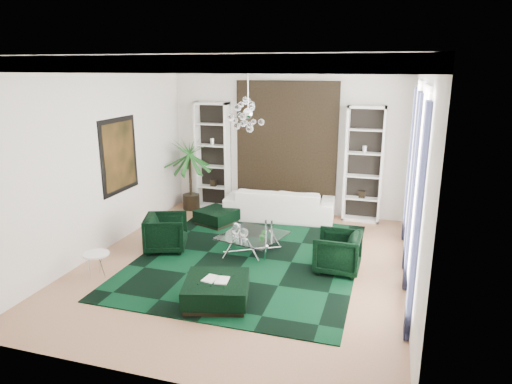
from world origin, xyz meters
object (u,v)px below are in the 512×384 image
(side_table, at_px, (97,266))
(coffee_table, at_px, (252,244))
(armchair_right, at_px, (337,252))
(sofa, at_px, (280,204))
(palm, at_px, (190,165))
(armchair_left, at_px, (166,233))
(ottoman_front, at_px, (217,291))
(ottoman_side, at_px, (217,217))

(side_table, bearing_deg, coffee_table, 38.21)
(armchair_right, bearing_deg, sofa, -145.44)
(sofa, relative_size, palm, 1.10)
(side_table, height_order, palm, palm)
(sofa, relative_size, armchair_left, 3.22)
(coffee_table, height_order, ottoman_front, ottoman_front)
(sofa, bearing_deg, ottoman_front, 86.02)
(sofa, height_order, palm, palm)
(armchair_right, xyz_separation_m, palm, (-4.20, 2.75, 0.83))
(armchair_left, bearing_deg, palm, -5.53)
(armchair_right, height_order, ottoman_side, armchair_right)
(armchair_right, bearing_deg, coffee_table, -100.19)
(palm, bearing_deg, armchair_right, -33.22)
(sofa, relative_size, ottoman_side, 3.27)
(coffee_table, distance_m, ottoman_front, 2.10)
(ottoman_front, bearing_deg, ottoman_side, 111.52)
(coffee_table, relative_size, ottoman_side, 1.41)
(armchair_left, relative_size, ottoman_side, 1.02)
(coffee_table, bearing_deg, ottoman_side, 132.95)
(sofa, relative_size, armchair_right, 3.24)
(armchair_left, relative_size, armchair_right, 1.01)
(sofa, bearing_deg, palm, -6.97)
(armchair_left, relative_size, ottoman_front, 0.83)
(ottoman_side, bearing_deg, sofa, 32.20)
(sofa, xyz_separation_m, ottoman_side, (-1.35, -0.85, -0.21))
(armchair_right, bearing_deg, ottoman_front, -43.05)
(armchair_left, distance_m, side_table, 1.62)
(sofa, height_order, ottoman_side, sofa)
(ottoman_front, bearing_deg, side_table, 174.05)
(ottoman_side, distance_m, palm, 1.78)
(sofa, relative_size, coffee_table, 2.32)
(coffee_table, distance_m, side_table, 2.99)
(side_table, bearing_deg, palm, 91.35)
(armchair_left, xyz_separation_m, palm, (-0.70, 2.75, 0.83))
(sofa, distance_m, armchair_left, 3.18)
(ottoman_side, distance_m, side_table, 3.45)
(ottoman_front, relative_size, side_table, 2.15)
(ottoman_front, bearing_deg, palm, 119.05)
(sofa, height_order, coffee_table, sofa)
(sofa, xyz_separation_m, coffee_table, (0.00, -2.30, -0.19))
(ottoman_front, distance_m, palm, 5.25)
(coffee_table, bearing_deg, armchair_left, -168.69)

